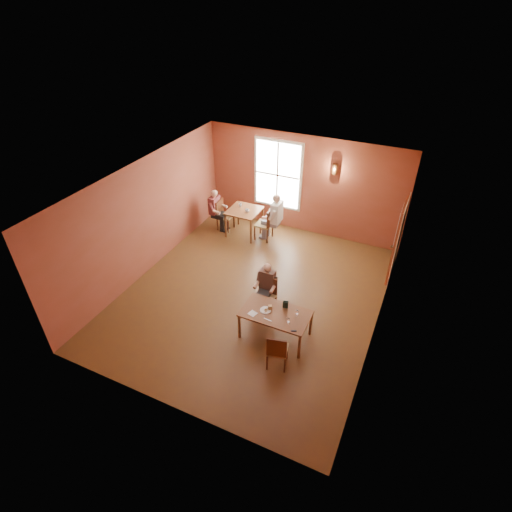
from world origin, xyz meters
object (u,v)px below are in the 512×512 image
at_px(chair_empty, 278,349).
at_px(chair_diner_maroon, 226,215).
at_px(chair_diner_main, 266,297).
at_px(second_table, 244,222).
at_px(diner_maroon, 224,211).
at_px(chair_diner_white, 264,223).
at_px(diner_main, 266,293).
at_px(diner_white, 265,218).
at_px(main_table, 275,324).

height_order(chair_empty, chair_diner_maroon, chair_diner_maroon).
xyz_separation_m(chair_diner_main, chair_diner_maroon, (-2.67, 2.94, 0.04)).
height_order(second_table, diner_maroon, diner_maroon).
height_order(chair_diner_main, chair_empty, chair_empty).
bearing_deg(chair_empty, chair_diner_maroon, 115.98).
bearing_deg(chair_diner_white, diner_main, -155.27).
bearing_deg(chair_diner_maroon, chair_diner_white, 90.00).
distance_m(diner_main, diner_maroon, 4.01).
relative_size(chair_empty, diner_white, 0.62).
height_order(chair_diner_main, diner_main, diner_main).
bearing_deg(chair_diner_main, chair_diner_white, -65.05).
bearing_deg(chair_diner_white, chair_diner_maroon, 90.00).
distance_m(chair_diner_main, chair_empty, 1.60).
bearing_deg(main_table, chair_diner_white, 117.49).
xyz_separation_m(chair_diner_main, chair_diner_white, (-1.37, 2.94, 0.07)).
distance_m(chair_diner_white, chair_diner_maroon, 1.30).
bearing_deg(diner_white, chair_diner_white, 90.00).
relative_size(second_table, diner_maroon, 0.73).
relative_size(second_table, diner_white, 0.65).
height_order(chair_empty, diner_maroon, diner_maroon).
distance_m(main_table, diner_maroon, 4.82).
relative_size(main_table, diner_main, 1.25).
bearing_deg(second_table, chair_diner_maroon, 180.00).
bearing_deg(chair_diner_main, diner_white, -65.53).
height_order(diner_main, chair_diner_white, diner_main).
bearing_deg(diner_white, second_table, 90.00).
xyz_separation_m(chair_diner_white, diner_white, (0.03, 0.00, 0.20)).
xyz_separation_m(diner_white, diner_maroon, (-1.36, 0.00, -0.08)).
bearing_deg(chair_diner_maroon, main_table, 41.42).
xyz_separation_m(main_table, diner_maroon, (-3.20, 3.59, 0.29)).
bearing_deg(diner_main, chair_diner_maroon, -48.07).
relative_size(chair_diner_main, chair_diner_white, 0.86).
xyz_separation_m(chair_diner_main, diner_white, (-1.34, 2.94, 0.28)).
height_order(chair_diner_main, chair_diner_maroon, chair_diner_maroon).
height_order(main_table, second_table, second_table).
bearing_deg(chair_diner_main, diner_maroon, -47.47).
bearing_deg(diner_maroon, diner_white, 90.00).
height_order(diner_main, second_table, diner_main).
bearing_deg(main_table, diner_maroon, 131.69).
bearing_deg(diner_maroon, second_table, 90.00).
distance_m(chair_empty, diner_white, 4.83).
distance_m(second_table, chair_diner_maroon, 0.65).
bearing_deg(chair_empty, diner_white, 103.65).
xyz_separation_m(diner_main, chair_diner_white, (-1.37, 2.97, -0.07)).
bearing_deg(diner_white, chair_diner_main, -155.53).
relative_size(main_table, diner_white, 1.02).
relative_size(chair_diner_main, diner_maroon, 0.69).
xyz_separation_m(main_table, chair_empty, (0.34, -0.71, 0.10)).
bearing_deg(chair_diner_white, chair_empty, -152.75).
distance_m(main_table, second_table, 4.39).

